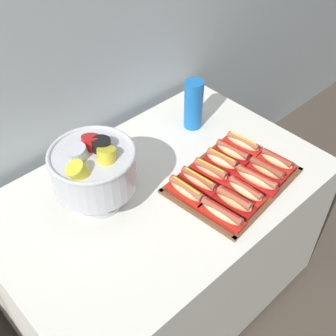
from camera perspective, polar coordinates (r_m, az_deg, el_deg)
ground_plane at (r=2.30m, az=-0.76°, el=-16.15°), size 10.00×10.00×0.00m
back_wall at (r=1.73m, az=-13.58°, el=19.17°), size 6.00×0.10×2.60m
buffet_table at (r=1.96m, az=-0.87°, el=-10.09°), size 1.32×0.85×0.77m
serving_tray at (r=1.72m, az=8.54°, el=-1.67°), size 0.51×0.41×0.01m
hot_dog_0 at (r=1.55m, az=7.15°, el=-5.99°), size 0.08×0.18×0.06m
hot_dog_1 at (r=1.60m, az=8.75°, el=-4.36°), size 0.08×0.17×0.07m
hot_dog_2 at (r=1.64m, az=10.23°, el=-2.98°), size 0.07×0.16×0.06m
hot_dog_3 at (r=1.69m, az=11.66°, el=-1.51°), size 0.08×0.18×0.06m
hot_dog_4 at (r=1.74m, az=12.97°, el=-0.25°), size 0.07×0.16×0.06m
hot_dog_5 at (r=1.79m, az=14.21°, el=0.94°), size 0.08×0.16×0.06m
hot_dog_6 at (r=1.62m, az=2.44°, el=-3.03°), size 0.07×0.17×0.06m
hot_dog_7 at (r=1.66m, az=4.09°, el=-1.69°), size 0.07×0.18×0.06m
hot_dog_8 at (r=1.70m, az=5.66°, el=-0.35°), size 0.08×0.17×0.06m
hot_dog_9 at (r=1.75m, az=7.15°, el=0.98°), size 0.09×0.16×0.06m
hot_dog_10 at (r=1.80m, az=8.55°, el=2.12°), size 0.08×0.17×0.06m
hot_dog_11 at (r=1.85m, az=9.88°, el=3.24°), size 0.08×0.17×0.06m
punch_bowl at (r=1.53m, az=-9.82°, el=-0.05°), size 0.31×0.31×0.29m
cup_stack at (r=1.91m, az=3.40°, el=8.42°), size 0.08×0.08×0.23m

